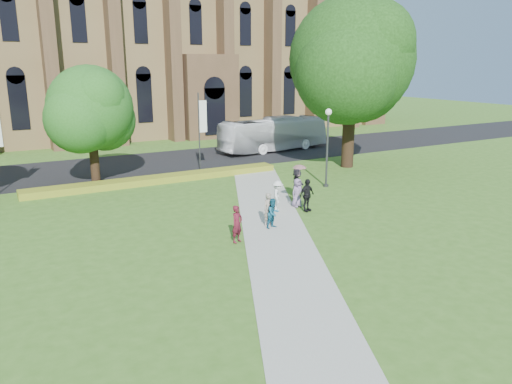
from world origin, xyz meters
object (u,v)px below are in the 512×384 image
streetlamp (328,138)px  large_tree (352,60)px  tour_coach (274,134)px  pedestrian_0 (237,224)px

streetlamp → large_tree: large_tree is taller
streetlamp → tour_coach: bearing=72.9°
streetlamp → tour_coach: size_ratio=0.47×
large_tree → pedestrian_0: size_ratio=7.49×
streetlamp → tour_coach: (4.25, 13.84, -1.71)m
large_tree → tour_coach: large_tree is taller
large_tree → pedestrian_0: (-15.72, -11.24, -7.44)m
tour_coach → streetlamp: bearing=156.2°
large_tree → streetlamp: bearing=-140.7°
large_tree → pedestrian_0: bearing=-144.5°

